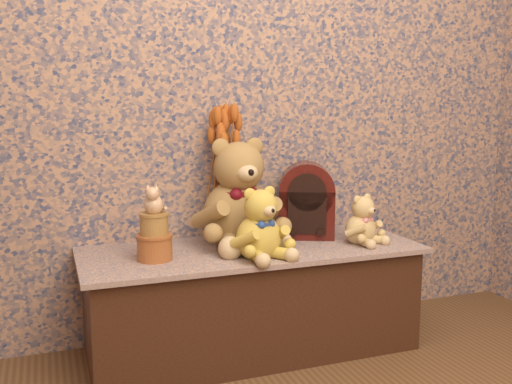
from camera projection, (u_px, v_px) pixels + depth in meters
display_shelf at (252, 299)px, 2.41m from camera, size 1.40×0.55×0.45m
teddy_large at (237, 188)px, 2.40m from camera, size 0.41×0.48×0.48m
teddy_medium at (259, 220)px, 2.21m from camera, size 0.30×0.33×0.30m
teddy_small at (361, 217)px, 2.44m from camera, size 0.25×0.27×0.22m
cathedral_radio at (306, 200)px, 2.55m from camera, size 0.29×0.26×0.33m
ceramic_vase at (223, 218)px, 2.47m from camera, size 0.17×0.17×0.21m
dried_stalks at (223, 150)px, 2.43m from camera, size 0.25×0.25×0.37m
biscuit_tin_lower at (155, 248)px, 2.18m from camera, size 0.16×0.16×0.10m
biscuit_tin_upper at (154, 224)px, 2.17m from camera, size 0.13×0.13×0.08m
cat_figurine at (153, 198)px, 2.15m from camera, size 0.11×0.12×0.12m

